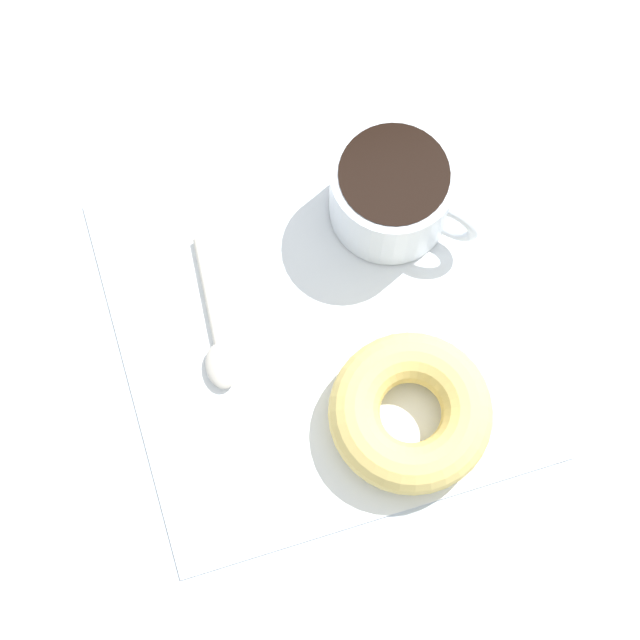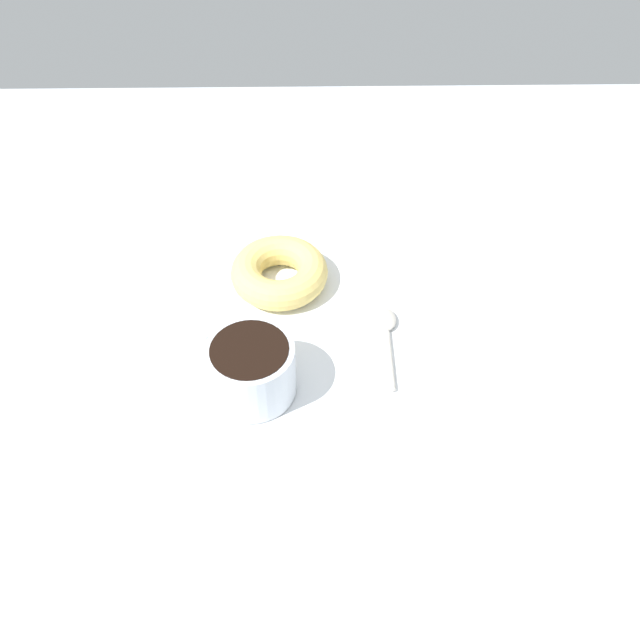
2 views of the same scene
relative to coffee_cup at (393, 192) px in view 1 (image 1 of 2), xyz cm
name	(u,v)px [view 1 (image 1 of 2)]	position (x,y,z in cm)	size (l,w,h in cm)	color
ground_plane	(344,301)	(5.18, 6.18, -4.79)	(120.00, 120.00, 2.00)	#B2BCC6
napkin	(320,328)	(7.57, 8.29, -3.64)	(30.21, 30.21, 0.30)	white
coffee_cup	(393,192)	(0.00, 0.00, 0.00)	(10.62, 9.96, 6.69)	silver
donut	(411,412)	(2.64, 16.59, -1.59)	(12.10, 12.10, 3.80)	#E5C66B
spoon	(218,346)	(15.50, 8.17, -3.09)	(2.41, 12.30, 0.90)	#B7B2A8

